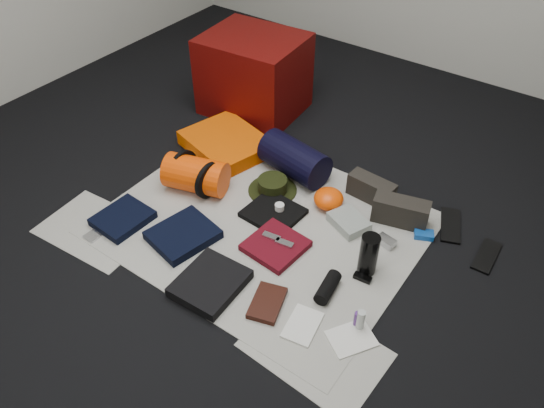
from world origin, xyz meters
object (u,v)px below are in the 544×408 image
Objects in this scene: compact_camera at (386,241)px; paperback_book at (267,303)px; red_cabinet at (254,74)px; water_bottle at (369,255)px; sleeping_pad at (226,143)px; stuff_sack at (196,175)px; navy_duffel at (294,159)px.

compact_camera is 0.46× the size of paperback_book.
water_bottle is at bearing -38.05° from red_cabinet.
red_cabinet is 3.04× the size of paperback_book.
red_cabinet is 0.57m from sleeping_pad.
stuff_sack reaches higher than paperback_book.
paperback_book is at bearing -120.94° from water_bottle.
compact_camera is at bearing -31.17° from red_cabinet.
water_bottle reaches higher than stuff_sack.
paperback_book is (-0.27, -0.67, -0.00)m from compact_camera.
stuff_sack is 1.53× the size of water_bottle.
red_cabinet is at bearing 146.50° from water_bottle.
stuff_sack is at bearing 134.53° from paperback_book.
navy_duffel is at bearing 49.83° from stuff_sack.
sleeping_pad is at bearing 120.70° from paperback_book.
water_bottle is (0.72, -0.44, 0.01)m from navy_duffel.
red_cabinet reaches higher than water_bottle.
sleeping_pad reaches higher than compact_camera.
navy_duffel is at bearing 173.45° from compact_camera.
navy_duffel is at bearing -40.34° from red_cabinet.
compact_camera is 0.73m from paperback_book.
red_cabinet is 2.79× the size of water_bottle.
compact_camera is at bearing 11.80° from stuff_sack.
water_bottle is at bearing -78.94° from compact_camera.
stuff_sack is at bearing -179.59° from water_bottle.
red_cabinet is 1.64m from water_bottle.
compact_camera is at bearing 90.72° from water_bottle.
compact_camera is at bearing -8.24° from sleeping_pad.
water_bottle reaches higher than sleeping_pad.
stuff_sack is 0.58m from navy_duffel.
navy_duffel is 0.84m from water_bottle.
compact_camera is at bearing -6.94° from navy_duffel.
navy_duffel is 1.81× the size of water_bottle.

